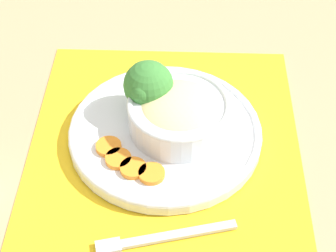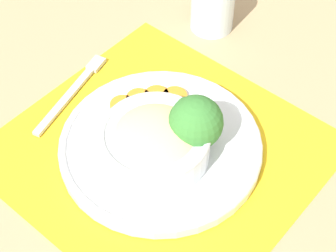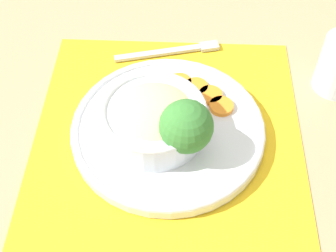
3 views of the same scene
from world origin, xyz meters
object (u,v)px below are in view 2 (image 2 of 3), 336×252
at_px(water_glass, 213,7).
at_px(broccoli_floret, 196,122).
at_px(fork, 78,86).
at_px(bowl, 155,141).

bearing_deg(water_glass, broccoli_floret, -61.38).
distance_m(water_glass, fork, 0.27).
relative_size(bowl, fork, 0.83).
bearing_deg(water_glass, bowl, -70.82).
distance_m(broccoli_floret, water_glass, 0.29).
bearing_deg(bowl, water_glass, 109.18).
distance_m(broccoli_floret, fork, 0.23).
xyz_separation_m(water_glass, fork, (-0.08, -0.26, -0.03)).
bearing_deg(bowl, broccoli_floret, 51.35).
bearing_deg(fork, broccoli_floret, -9.80).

